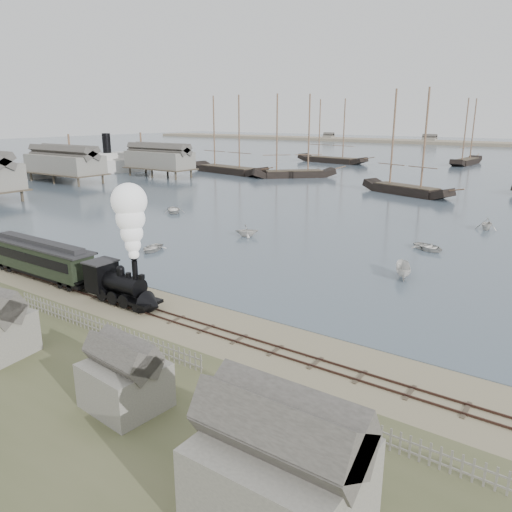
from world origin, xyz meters
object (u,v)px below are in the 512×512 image
Objects in this scene: beached_dinghy at (67,271)px; steamship at (107,153)px; passenger_coach at (42,258)px; locomotive at (127,254)px.

steamship is (-68.40, 60.50, 4.81)m from beached_dinghy.
steamship reaches higher than passenger_coach.
locomotive reaches higher than beached_dinghy.
beached_dinghy is 0.08× the size of steamship.
steamship is at bearing 141.95° from locomotive.
locomotive is 0.71× the size of passenger_coach.
passenger_coach is 3.67× the size of beached_dinghy.
passenger_coach is 2.77m from beached_dinghy.
locomotive is 0.21× the size of steamship.
beached_dinghy is at bearing 169.70° from locomotive.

